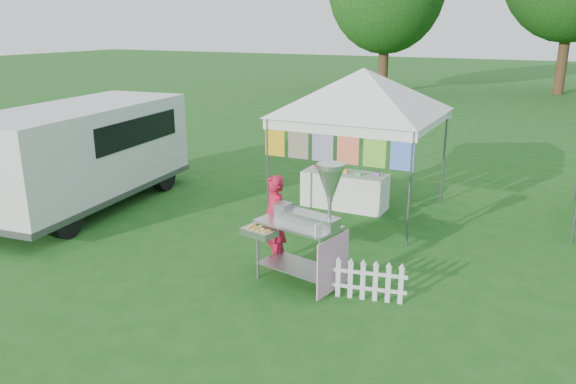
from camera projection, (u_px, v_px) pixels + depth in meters
The scene contains 7 objects.
ground at pixel (284, 274), 8.95m from camera, with size 120.00×120.00×0.00m, color #1A4E16.
canopy_main at pixel (364, 68), 11.08m from camera, with size 4.24×4.24×3.45m.
donut_cart at pixel (309, 215), 8.23m from camera, with size 1.54×0.96×1.96m.
vendor at pixel (274, 221), 9.08m from camera, with size 0.56×0.37×1.54m, color #B1152F.
cargo_van at pixel (86, 152), 12.07m from camera, with size 2.69×5.48×2.19m.
picket_fence at pixel (363, 281), 8.06m from camera, with size 1.24×0.28×0.56m.
display_table at pixel (345, 190), 12.12m from camera, with size 1.80×0.70×0.77m, color white.
Camera 1 is at (3.75, -7.28, 3.85)m, focal length 35.00 mm.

